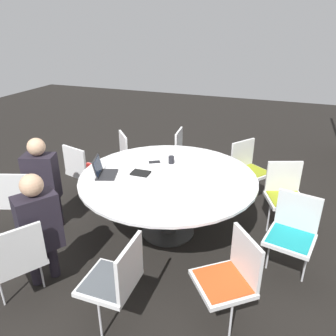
{
  "coord_description": "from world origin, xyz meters",
  "views": [
    {
      "loc": [
        3.17,
        1.15,
        2.38
      ],
      "look_at": [
        0.0,
        0.0,
        0.86
      ],
      "focal_mm": 35.0,
      "sensor_mm": 36.0,
      "label": 1
    }
  ],
  "objects_px": {
    "chair_7": "(187,152)",
    "chair_8": "(132,154)",
    "chair_6": "(248,166)",
    "person_1": "(39,224)",
    "chair_5": "(285,192)",
    "person_0": "(42,179)",
    "spiral_notebook": "(141,173)",
    "chair_2": "(116,277)",
    "cell_phone": "(154,162)",
    "chair_1": "(17,256)",
    "laptop": "(103,171)",
    "coffee_cup": "(171,160)",
    "chair_4": "(293,230)",
    "chair_9": "(83,168)",
    "chair_0": "(22,196)",
    "chair_3": "(230,275)"
  },
  "relations": [
    {
      "from": "chair_7",
      "to": "chair_8",
      "type": "bearing_deg",
      "value": -69.75
    },
    {
      "from": "chair_6",
      "to": "person_1",
      "type": "relative_size",
      "value": 0.71
    },
    {
      "from": "chair_5",
      "to": "person_0",
      "type": "distance_m",
      "value": 2.88
    },
    {
      "from": "spiral_notebook",
      "to": "chair_2",
      "type": "bearing_deg",
      "value": 16.03
    },
    {
      "from": "chair_8",
      "to": "cell_phone",
      "type": "relative_size",
      "value": 5.45
    },
    {
      "from": "chair_1",
      "to": "laptop",
      "type": "relative_size",
      "value": 2.43
    },
    {
      "from": "chair_2",
      "to": "coffee_cup",
      "type": "bearing_deg",
      "value": 4.99
    },
    {
      "from": "chair_1",
      "to": "person_1",
      "type": "distance_m",
      "value": 0.32
    },
    {
      "from": "person_1",
      "to": "chair_1",
      "type": "bearing_deg",
      "value": -161.02
    },
    {
      "from": "chair_4",
      "to": "chair_6",
      "type": "bearing_deg",
      "value": -54.04
    },
    {
      "from": "chair_9",
      "to": "chair_4",
      "type": "bearing_deg",
      "value": 4.46
    },
    {
      "from": "chair_2",
      "to": "chair_5",
      "type": "height_order",
      "value": "same"
    },
    {
      "from": "chair_0",
      "to": "laptop",
      "type": "height_order",
      "value": "laptop"
    },
    {
      "from": "chair_3",
      "to": "cell_phone",
      "type": "relative_size",
      "value": 5.45
    },
    {
      "from": "laptop",
      "to": "chair_1",
      "type": "bearing_deg",
      "value": 154.31
    },
    {
      "from": "cell_phone",
      "to": "chair_0",
      "type": "bearing_deg",
      "value": -54.76
    },
    {
      "from": "chair_0",
      "to": "coffee_cup",
      "type": "bearing_deg",
      "value": 14.1
    },
    {
      "from": "chair_8",
      "to": "person_1",
      "type": "relative_size",
      "value": 0.71
    },
    {
      "from": "chair_0",
      "to": "chair_8",
      "type": "bearing_deg",
      "value": 50.27
    },
    {
      "from": "chair_4",
      "to": "coffee_cup",
      "type": "relative_size",
      "value": 9.2
    },
    {
      "from": "chair_4",
      "to": "coffee_cup",
      "type": "xyz_separation_m",
      "value": [
        -0.6,
        -1.48,
        0.3
      ]
    },
    {
      "from": "spiral_notebook",
      "to": "cell_phone",
      "type": "distance_m",
      "value": 0.37
    },
    {
      "from": "chair_3",
      "to": "spiral_notebook",
      "type": "distance_m",
      "value": 1.62
    },
    {
      "from": "chair_1",
      "to": "chair_9",
      "type": "height_order",
      "value": "same"
    },
    {
      "from": "chair_3",
      "to": "chair_5",
      "type": "distance_m",
      "value": 1.66
    },
    {
      "from": "chair_1",
      "to": "chair_3",
      "type": "xyz_separation_m",
      "value": [
        -0.41,
        1.79,
        0.0
      ]
    },
    {
      "from": "chair_3",
      "to": "coffee_cup",
      "type": "height_order",
      "value": "coffee_cup"
    },
    {
      "from": "chair_4",
      "to": "laptop",
      "type": "xyz_separation_m",
      "value": [
        -0.0,
        -2.09,
        0.31
      ]
    },
    {
      "from": "chair_5",
      "to": "chair_6",
      "type": "xyz_separation_m",
      "value": [
        -0.62,
        -0.52,
        0.0
      ]
    },
    {
      "from": "chair_8",
      "to": "coffee_cup",
      "type": "xyz_separation_m",
      "value": [
        0.67,
        0.87,
        0.3
      ]
    },
    {
      "from": "coffee_cup",
      "to": "chair_5",
      "type": "bearing_deg",
      "value": 98.1
    },
    {
      "from": "chair_9",
      "to": "chair_2",
      "type": "bearing_deg",
      "value": -34.24
    },
    {
      "from": "chair_0",
      "to": "chair_6",
      "type": "height_order",
      "value": "same"
    },
    {
      "from": "chair_2",
      "to": "chair_6",
      "type": "relative_size",
      "value": 1.0
    },
    {
      "from": "chair_6",
      "to": "coffee_cup",
      "type": "height_order",
      "value": "coffee_cup"
    },
    {
      "from": "chair_1",
      "to": "chair_4",
      "type": "bearing_deg",
      "value": -28.62
    },
    {
      "from": "chair_9",
      "to": "spiral_notebook",
      "type": "height_order",
      "value": "chair_9"
    },
    {
      "from": "chair_8",
      "to": "laptop",
      "type": "distance_m",
      "value": 1.33
    },
    {
      "from": "chair_0",
      "to": "coffee_cup",
      "type": "height_order",
      "value": "coffee_cup"
    },
    {
      "from": "chair_5",
      "to": "person_0",
      "type": "height_order",
      "value": "person_0"
    },
    {
      "from": "chair_3",
      "to": "chair_6",
      "type": "relative_size",
      "value": 1.0
    },
    {
      "from": "chair_1",
      "to": "chair_3",
      "type": "height_order",
      "value": "same"
    },
    {
      "from": "chair_0",
      "to": "coffee_cup",
      "type": "relative_size",
      "value": 9.2
    },
    {
      "from": "chair_4",
      "to": "cell_phone",
      "type": "relative_size",
      "value": 5.45
    },
    {
      "from": "chair_2",
      "to": "chair_9",
      "type": "relative_size",
      "value": 1.0
    },
    {
      "from": "chair_1",
      "to": "cell_phone",
      "type": "xyz_separation_m",
      "value": [
        -1.79,
        0.57,
        0.26
      ]
    },
    {
      "from": "person_1",
      "to": "coffee_cup",
      "type": "distance_m",
      "value": 1.74
    },
    {
      "from": "chair_7",
      "to": "laptop",
      "type": "distance_m",
      "value": 1.74
    },
    {
      "from": "chair_2",
      "to": "chair_4",
      "type": "relative_size",
      "value": 1.0
    },
    {
      "from": "chair_1",
      "to": "chair_4",
      "type": "xyz_separation_m",
      "value": [
        -1.24,
        2.25,
        0.0
      ]
    }
  ]
}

